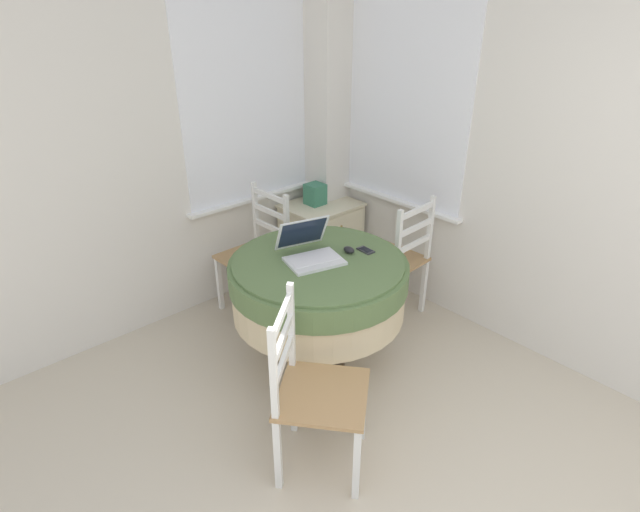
# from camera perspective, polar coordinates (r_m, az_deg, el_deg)

# --- Properties ---
(corner_room_shell) EXTENTS (4.28, 5.06, 2.55)m
(corner_room_shell) POSITION_cam_1_polar(r_m,az_deg,el_deg) (3.06, 4.56, 10.09)
(corner_room_shell) COLOR silver
(corner_room_shell) RESTS_ON ground_plane
(round_dining_table) EXTENTS (1.10, 1.10, 0.77)m
(round_dining_table) POSITION_cam_1_polar(r_m,az_deg,el_deg) (3.10, -0.19, -3.13)
(round_dining_table) COLOR #4C3D2D
(round_dining_table) RESTS_ON ground_plane
(laptop) EXTENTS (0.41, 0.43, 0.23)m
(laptop) POSITION_cam_1_polar(r_m,az_deg,el_deg) (3.02, -1.16, 0.59)
(laptop) COLOR silver
(laptop) RESTS_ON round_dining_table
(computer_mouse) EXTENTS (0.05, 0.08, 0.04)m
(computer_mouse) POSITION_cam_1_polar(r_m,az_deg,el_deg) (3.10, 3.33, 0.71)
(computer_mouse) COLOR black
(computer_mouse) RESTS_ON round_dining_table
(cell_phone) EXTENTS (0.07, 0.12, 0.01)m
(cell_phone) POSITION_cam_1_polar(r_m,az_deg,el_deg) (3.14, 5.24, 0.67)
(cell_phone) COLOR #2D2D33
(cell_phone) RESTS_ON round_dining_table
(dining_chair_near_back_window) EXTENTS (0.44, 0.44, 0.96)m
(dining_chair_near_back_window) POSITION_cam_1_polar(r_m,az_deg,el_deg) (3.80, -7.20, 0.19)
(dining_chair_near_back_window) COLOR #A87F51
(dining_chair_near_back_window) RESTS_ON ground_plane
(dining_chair_near_right_window) EXTENTS (0.45, 0.45, 0.96)m
(dining_chair_near_right_window) POSITION_cam_1_polar(r_m,az_deg,el_deg) (3.73, 8.65, -0.47)
(dining_chair_near_right_window) COLOR #A87F51
(dining_chair_near_right_window) RESTS_ON ground_plane
(dining_chair_camera_near) EXTENTS (0.61, 0.61, 0.96)m
(dining_chair_camera_near) POSITION_cam_1_polar(r_m,az_deg,el_deg) (2.53, -0.77, -15.25)
(dining_chair_camera_near) COLOR #A87F51
(dining_chair_camera_near) RESTS_ON ground_plane
(corner_cabinet) EXTENTS (0.61, 0.50, 0.65)m
(corner_cabinet) POSITION_cam_1_polar(r_m,az_deg,el_deg) (4.33, 0.17, 1.90)
(corner_cabinet) COLOR beige
(corner_cabinet) RESTS_ON ground_plane
(storage_box) EXTENTS (0.14, 0.14, 0.17)m
(storage_box) POSITION_cam_1_polar(r_m,az_deg,el_deg) (4.18, -0.56, 7.08)
(storage_box) COLOR #387A5B
(storage_box) RESTS_ON corner_cabinet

